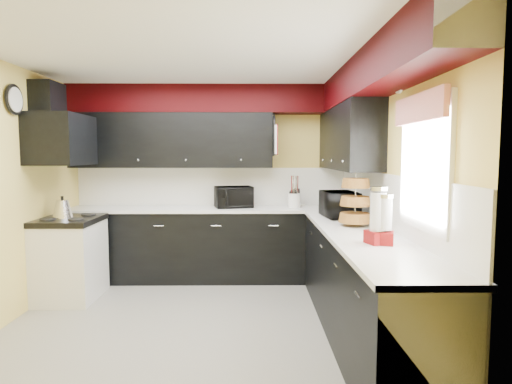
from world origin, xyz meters
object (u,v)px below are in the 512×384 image
knife_block (295,198)px  kettle (63,209)px  toaster_oven (234,197)px  microwave (340,204)px  utensil_crock (295,200)px

knife_block → kettle: 2.79m
toaster_oven → knife_block: toaster_oven is taller
toaster_oven → kettle: size_ratio=2.15×
kettle → toaster_oven: bearing=21.6°
toaster_oven → microwave: size_ratio=0.92×
microwave → knife_block: 1.02m
kettle → utensil_crock: bearing=15.6°
toaster_oven → kettle: 2.01m
microwave → utensil_crock: microwave is taller
kettle → knife_block: bearing=16.8°
toaster_oven → kettle: toaster_oven is taller
utensil_crock → knife_block: bearing=78.6°
microwave → knife_block: size_ratio=2.27×
microwave → knife_block: microwave is taller
toaster_oven → knife_block: (0.80, 0.07, -0.02)m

